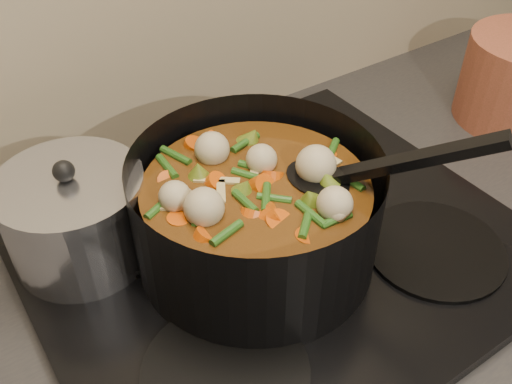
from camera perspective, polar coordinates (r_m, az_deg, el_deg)
stovetop at (r=0.76m, az=2.05°, el=-5.34°), size 0.62×0.54×0.03m
stockpot at (r=0.69m, az=0.06°, el=-2.18°), size 0.39×0.39×0.22m
saucepan at (r=0.73m, az=-17.52°, el=-2.44°), size 0.18×0.18×0.15m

